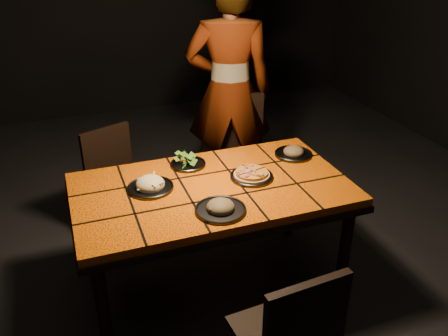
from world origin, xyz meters
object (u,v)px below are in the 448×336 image
object	(u,v)px
dining_table	(212,197)
chair_near	(291,335)
plate_pasta	(150,185)
chair_far_left	(116,178)
plate_pizza	(252,175)
chair_far_right	(238,145)
diner	(229,92)

from	to	relation	value
dining_table	chair_near	xyz separation A→B (m)	(0.04, -0.97, -0.17)
plate_pasta	chair_near	bearing A→B (deg)	-69.99
chair_far_left	plate_pizza	world-z (taller)	chair_far_left
plate_pasta	plate_pizza	bearing A→B (deg)	-7.25
plate_pizza	chair_far_right	bearing A→B (deg)	73.14
chair_near	chair_far_right	world-z (taller)	chair_far_right
chair_near	plate_pizza	xyz separation A→B (m)	(0.22, 0.98, 0.27)
chair_far_left	plate_pasta	distance (m)	0.78
diner	plate_pizza	size ratio (longest dim) A/B	7.17
dining_table	plate_pasta	distance (m)	0.37
plate_pizza	plate_pasta	size ratio (longest dim) A/B	0.97
chair_far_left	plate_pizza	bearing A→B (deg)	-69.41
dining_table	chair_near	size ratio (longest dim) A/B	1.87
chair_near	diner	xyz separation A→B (m)	(0.47, 2.03, 0.44)
chair_near	chair_far_left	bearing A→B (deg)	-78.70
chair_near	diner	distance (m)	2.13
dining_table	chair_far_right	xyz separation A→B (m)	(0.53, 0.92, -0.14)
dining_table	chair_far_left	xyz separation A→B (m)	(-0.46, 0.80, -0.19)
plate_pizza	dining_table	bearing A→B (deg)	-178.15
dining_table	chair_far_left	size ratio (longest dim) A/B	1.93
chair_near	chair_far_right	distance (m)	1.95
chair_near	chair_far_right	bearing A→B (deg)	-109.26
diner	chair_far_right	bearing A→B (deg)	117.01
chair_far_left	chair_far_right	size ratio (longest dim) A/B	0.90
chair_far_left	dining_table	bearing A→B (deg)	-81.60
chair_far_right	plate_pizza	distance (m)	0.98
plate_pizza	diner	bearing A→B (deg)	76.64
chair_far_left	diner	bearing A→B (deg)	-6.55
chair_far_right	diner	size ratio (longest dim) A/B	0.50
diner	plate_pizza	world-z (taller)	diner
chair_far_left	plate_pizza	distance (m)	1.11
dining_table	chair_far_right	distance (m)	1.07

